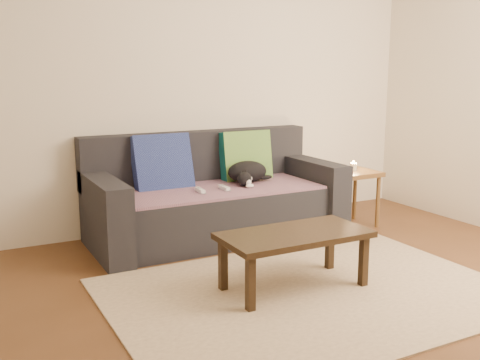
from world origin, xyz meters
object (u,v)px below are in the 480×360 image
at_px(side_table, 353,180).
at_px(cat, 247,172).
at_px(wii_remote_a, 200,190).
at_px(coffee_table, 294,239).
at_px(wii_remote_b, 224,188).
at_px(sofa, 214,201).

bearing_deg(side_table, cat, 164.80).
relative_size(wii_remote_a, coffee_table, 0.16).
relative_size(wii_remote_b, coffee_table, 0.16).
height_order(wii_remote_b, coffee_table, wii_remote_b).
distance_m(cat, wii_remote_b, 0.36).
height_order(wii_remote_a, wii_remote_b, same).
bearing_deg(wii_remote_a, wii_remote_b, -85.93).
xyz_separation_m(wii_remote_a, wii_remote_b, (0.21, 0.00, 0.00)).
xyz_separation_m(side_table, coffee_table, (-1.31, -1.04, -0.08)).
bearing_deg(wii_remote_b, side_table, -94.32).
relative_size(wii_remote_b, side_table, 0.30).
height_order(sofa, wii_remote_a, sofa).
bearing_deg(wii_remote_a, side_table, -89.84).
bearing_deg(side_table, sofa, 168.00).
bearing_deg(sofa, wii_remote_b, -88.08).
xyz_separation_m(wii_remote_b, side_table, (1.26, -0.09, -0.04)).
bearing_deg(coffee_table, cat, 74.48).
xyz_separation_m(cat, wii_remote_b, (-0.31, -0.17, -0.07)).
xyz_separation_m(cat, wii_remote_a, (-0.52, -0.17, -0.07)).
relative_size(sofa, wii_remote_a, 14.00).
height_order(wii_remote_b, side_table, side_table).
bearing_deg(cat, wii_remote_b, -171.30).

